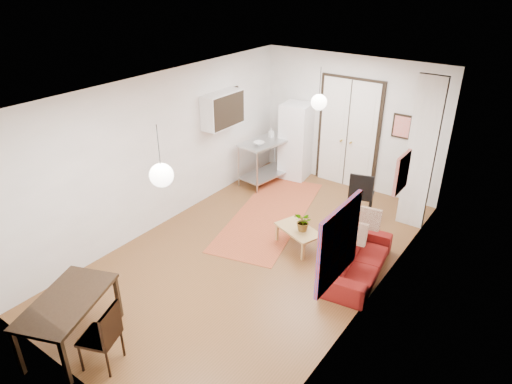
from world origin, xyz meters
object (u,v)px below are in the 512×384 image
Objects in this scene: coffee_table at (298,231)px; sofa at (358,260)px; dining_chair_far at (104,328)px; fridge at (296,141)px; black_side_chair at (364,188)px; dining_chair_near at (104,328)px; kitchen_counter at (267,155)px; dining_table at (67,305)px.

sofa is at bearing -4.81° from coffee_table.
dining_chair_far reaches higher than coffee_table.
fridge is 2.24m from black_side_chair.
dining_chair_near is (-0.63, -3.65, 0.20)m from coffee_table.
sofa is at bearing 97.11° from black_side_chair.
kitchen_counter is at bearing 49.59° from sofa.
kitchen_counter is 1.40× the size of black_side_chair.
dining_table is at bearing 138.27° from sofa.
fridge reaches higher than sofa.
black_side_chair reaches higher than coffee_table.
dining_table is 5.75m from black_side_chair.
dining_chair_near reaches higher than dining_table.
black_side_chair is (0.44, 1.77, 0.26)m from coffee_table.
black_side_chair is at bearing 147.40° from dining_chair_near.
kitchen_counter reaches higher than dining_chair_near.
sofa is 1.30× the size of kitchen_counter.
kitchen_counter reaches higher than dining_table.
black_side_chair is at bearing 76.12° from coffee_table.
sofa is 1.98× the size of dining_chair_far.
kitchen_counter is at bearing 172.49° from dining_chair_near.
black_side_chair is at bearing 73.17° from dining_table.
dining_table is 1.66× the size of dining_chair_far.
kitchen_counter is 1.53× the size of dining_chair_far.
dining_table is (0.79, -5.68, -0.01)m from kitchen_counter.
fridge reaches higher than kitchen_counter.
dining_chair_near reaches higher than coffee_table.
fridge is (0.39, 0.62, 0.22)m from kitchen_counter.
fridge is 1.95× the size of dining_chair_near.
fridge is at bearing 122.47° from coffee_table.
kitchen_counter is at bearing -129.88° from fridge.
coffee_table is 0.63× the size of dining_table.
dining_table is at bearing -102.95° from dining_chair_far.
black_side_chair is (2.46, -0.17, -0.08)m from kitchen_counter.
coffee_table is at bearing 148.75° from dining_chair_near.
coffee_table is 0.53× the size of fridge.
dining_chair_near is at bearing -99.78° from coffee_table.
dining_table is 0.62m from dining_chair_near.
dining_table is at bearing -102.95° from dining_chair_near.
black_side_chair is (1.67, 5.51, -0.07)m from dining_table.
sofa is 1.02× the size of fridge.
black_side_chair is at bearing 147.40° from dining_chair_far.
dining_table is 1.66× the size of dining_chair_near.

